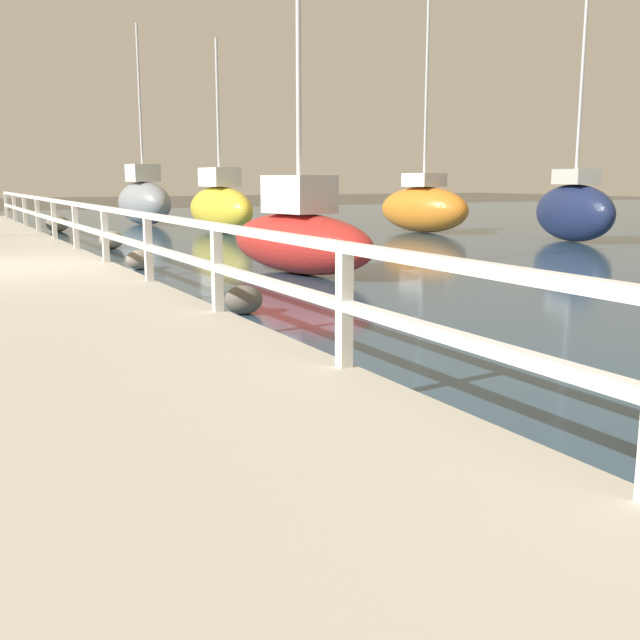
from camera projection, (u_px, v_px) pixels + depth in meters
railing at (105, 224)px, 12.52m from camera, size 0.10×32.50×0.94m
boulder_mid_strip at (244, 300)px, 9.43m from camera, size 0.49×0.44×0.37m
boulder_far_strip at (139, 260)px, 14.06m from camera, size 0.49×0.44×0.37m
boulder_near_dock at (57, 224)px, 24.00m from camera, size 0.71×0.64×0.53m
boulder_upstream at (111, 240)px, 18.22m from camera, size 0.58×0.52×0.44m
sailboat_yellow at (220, 206)px, 23.58m from camera, size 1.44×4.08×5.87m
sailboat_navy at (574, 209)px, 20.20m from camera, size 1.57×3.27×8.13m
sailboat_red at (299, 236)px, 13.34m from camera, size 1.92×3.91×6.97m
sailboat_orange at (424, 207)px, 23.66m from camera, size 2.04×3.74×7.46m
sailboat_gray at (144, 201)px, 27.59m from camera, size 1.99×3.57×7.10m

